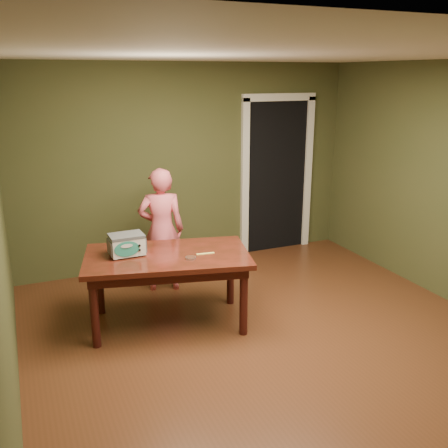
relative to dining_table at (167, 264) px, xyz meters
name	(u,v)px	position (x,y,z in m)	size (l,w,h in m)	color
floor	(280,348)	(0.80, -0.89, -0.65)	(5.00, 5.00, 0.00)	#532A17
room_shell	(287,167)	(0.80, -0.89, 1.06)	(4.52, 5.02, 2.61)	#434524
doorway	(267,173)	(2.10, 1.89, 0.41)	(1.10, 0.66, 2.25)	black
dining_table	(167,264)	(0.00, 0.00, 0.00)	(1.76, 1.24, 0.75)	black
toy_oven	(127,244)	(-0.37, 0.13, 0.22)	(0.35, 0.24, 0.21)	#4C4F54
baking_pan	(191,258)	(0.17, -0.22, 0.11)	(0.10, 0.10, 0.02)	silver
spatula	(205,254)	(0.35, -0.14, 0.10)	(0.18, 0.03, 0.01)	#F6EC6B
child	(162,230)	(0.19, 0.86, 0.07)	(0.53, 0.35, 1.45)	#F26373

